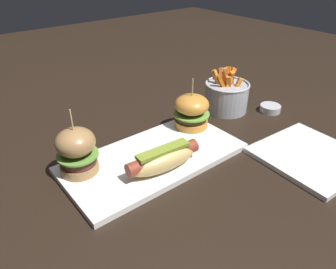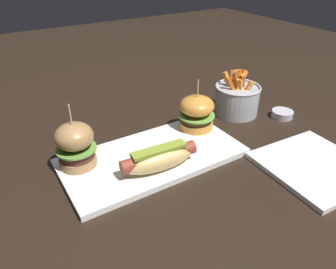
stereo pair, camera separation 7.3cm
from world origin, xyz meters
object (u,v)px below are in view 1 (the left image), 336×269
platter_main (154,158)px  fries_bucket (226,96)px  slider_left (77,151)px  sauce_ramekin (270,108)px  side_plate (310,156)px  slider_right (192,111)px  hot_dog (163,159)px

platter_main → fries_bucket: bearing=13.5°
slider_left → sauce_ramekin: bearing=-6.4°
sauce_ramekin → side_plate: sauce_ramekin is taller
slider_right → fries_bucket: slider_right is taller
hot_dog → sauce_ramekin: bearing=5.3°
fries_bucket → platter_main: bearing=-166.5°
slider_left → hot_dog: bearing=-36.5°
hot_dog → slider_left: bearing=143.5°
slider_left → side_plate: bearing=-31.4°
platter_main → side_plate: 0.36m
hot_dog → slider_left: 0.18m
slider_right → sauce_ramekin: bearing=-13.6°
platter_main → hot_dog: hot_dog is taller
hot_dog → sauce_ramekin: 0.44m
platter_main → hot_dog: bearing=-105.1°
platter_main → hot_dog: size_ratio=2.41×
hot_dog → fries_bucket: bearing=21.3°
fries_bucket → side_plate: bearing=-96.8°
platter_main → side_plate: (0.29, -0.22, -0.00)m
slider_right → fries_bucket: size_ratio=1.00×
platter_main → sauce_ramekin: 0.42m
platter_main → fries_bucket: size_ratio=3.11×
hot_dog → slider_left: size_ratio=1.18×
slider_left → slider_right: (0.32, -0.00, -0.01)m
fries_bucket → side_plate: size_ratio=0.61×
sauce_ramekin → slider_right: bearing=166.4°
sauce_ramekin → side_plate: 0.25m
platter_main → slider_right: bearing=17.4°
hot_dog → slider_right: bearing=30.8°
fries_bucket → sauce_ramekin: (0.10, -0.09, -0.04)m
slider_left → fries_bucket: (0.48, 0.03, -0.02)m
side_plate → slider_right: bearing=115.7°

